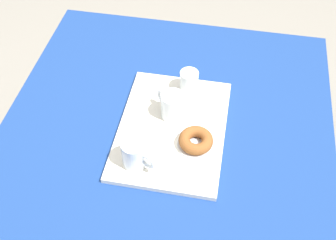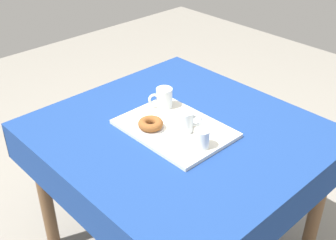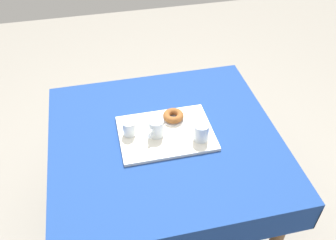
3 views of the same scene
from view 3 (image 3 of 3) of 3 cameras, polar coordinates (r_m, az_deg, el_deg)
ground_plane at (r=2.39m, az=-0.38°, el=-15.59°), size 6.00×6.00×0.00m
dining_table at (r=1.87m, az=-0.47°, el=-4.84°), size 1.12×1.06×0.75m
serving_tray at (r=1.82m, az=-0.33°, el=-2.07°), size 0.46×0.33×0.02m
tea_mug_left at (r=1.77m, az=-1.88°, el=-1.32°), size 0.09×0.10×0.09m
tea_mug_right at (r=1.75m, az=5.19°, el=-1.89°), size 0.07×0.11×0.09m
water_glass_near at (r=1.79m, az=-6.05°, el=-1.37°), size 0.06×0.06×0.08m
donut_plate_left at (r=1.88m, az=0.83°, el=0.19°), size 0.11×0.11×0.01m
sugar_donut_left at (r=1.86m, az=0.84°, el=0.67°), size 0.11×0.11×0.04m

